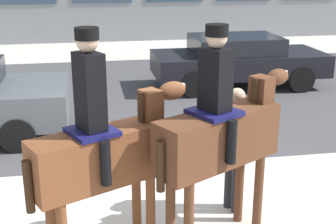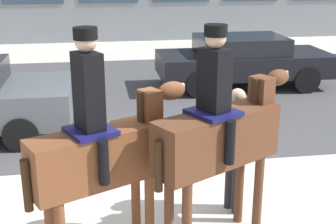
{
  "view_description": "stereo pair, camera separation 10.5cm",
  "coord_description": "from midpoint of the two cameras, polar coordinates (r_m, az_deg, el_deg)",
  "views": [
    {
      "loc": [
        -0.71,
        -6.39,
        3.19
      ],
      "look_at": [
        0.23,
        -1.05,
        1.42
      ],
      "focal_mm": 50.0,
      "sensor_mm": 36.0,
      "label": 1
    },
    {
      "loc": [
        -0.61,
        -6.41,
        3.19
      ],
      "look_at": [
        0.23,
        -1.05,
        1.42
      ],
      "focal_mm": 50.0,
      "sensor_mm": 36.0,
      "label": 2
    }
  ],
  "objects": [
    {
      "name": "mounted_horse_lead",
      "position": [
        5.03,
        -7.53,
        -4.42
      ],
      "size": [
        1.83,
        1.1,
        2.57
      ],
      "rotation": [
        0.0,
        0.0,
        0.45
      ],
      "color": "brown",
      "rests_on": "ground_plane"
    },
    {
      "name": "mounted_horse_companion",
      "position": [
        5.21,
        6.91,
        -2.6
      ],
      "size": [
        1.82,
        1.19,
        2.57
      ],
      "rotation": [
        0.0,
        0.0,
        0.5
      ],
      "color": "#59331E",
      "rests_on": "ground_plane"
    },
    {
      "name": "ground_plane",
      "position": [
        7.18,
        -2.68,
        -8.36
      ],
      "size": [
        80.0,
        80.0,
        0.0
      ],
      "primitive_type": "plane",
      "color": "beige"
    },
    {
      "name": "street_car_far_lane",
      "position": [
        12.4,
        9.35,
        6.31
      ],
      "size": [
        4.43,
        1.9,
        1.34
      ],
      "color": "black",
      "rests_on": "ground_plane"
    },
    {
      "name": "pedestrian_bystander",
      "position": [
        6.03,
        8.68,
        -3.52
      ],
      "size": [
        0.78,
        0.68,
        1.68
      ],
      "rotation": [
        0.0,
        0.0,
        -2.75
      ],
      "color": "#232328",
      "rests_on": "ground_plane"
    },
    {
      "name": "road_surface",
      "position": [
        11.61,
        -5.27,
        2.04
      ],
      "size": [
        23.39,
        8.5,
        0.01
      ],
      "color": "#444447",
      "rests_on": "ground_plane"
    }
  ]
}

